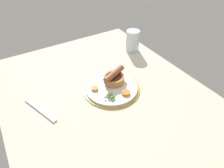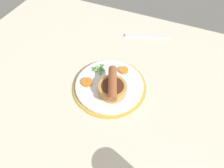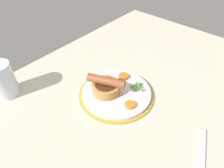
{
  "view_description": "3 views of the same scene",
  "coord_description": "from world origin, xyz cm",
  "px_view_note": "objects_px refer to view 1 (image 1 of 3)",
  "views": [
    {
      "loc": [
        50.0,
        -29.69,
        59.49
      ],
      "look_at": [
        -4.79,
        4.01,
        6.04
      ],
      "focal_mm": 32.0,
      "sensor_mm": 36.0,
      "label": 1
    },
    {
      "loc": [
        -21.64,
        40.5,
        55.25
      ],
      "look_at": [
        -6.31,
        4.79,
        5.89
      ],
      "focal_mm": 32.0,
      "sensor_mm": 36.0,
      "label": 2
    },
    {
      "loc": [
        -40.62,
        -24.58,
        49.13
      ],
      "look_at": [
        -5.4,
        5.65,
        6.8
      ],
      "focal_mm": 32.0,
      "sensor_mm": 36.0,
      "label": 3
    }
  ],
  "objects_px": {
    "dinner_plate": "(112,88)",
    "carrot_slice_0": "(95,88)",
    "carrot_slice_1": "(126,93)",
    "drinking_glass": "(133,41)",
    "fork": "(40,110)",
    "pea_pile": "(110,95)",
    "sausage_pudding": "(114,78)"
  },
  "relations": [
    {
      "from": "dinner_plate",
      "to": "carrot_slice_0",
      "type": "bearing_deg",
      "value": -107.66
    },
    {
      "from": "carrot_slice_1",
      "to": "drinking_glass",
      "type": "relative_size",
      "value": 0.3
    },
    {
      "from": "carrot_slice_0",
      "to": "fork",
      "type": "relative_size",
      "value": 0.17
    },
    {
      "from": "pea_pile",
      "to": "drinking_glass",
      "type": "height_order",
      "value": "drinking_glass"
    },
    {
      "from": "pea_pile",
      "to": "fork",
      "type": "height_order",
      "value": "pea_pile"
    },
    {
      "from": "sausage_pudding",
      "to": "fork",
      "type": "distance_m",
      "value": 0.32
    },
    {
      "from": "sausage_pudding",
      "to": "fork",
      "type": "height_order",
      "value": "sausage_pudding"
    },
    {
      "from": "carrot_slice_0",
      "to": "carrot_slice_1",
      "type": "height_order",
      "value": "same"
    },
    {
      "from": "carrot_slice_0",
      "to": "fork",
      "type": "bearing_deg",
      "value": -93.7
    },
    {
      "from": "sausage_pudding",
      "to": "fork",
      "type": "relative_size",
      "value": 0.66
    },
    {
      "from": "carrot_slice_0",
      "to": "carrot_slice_1",
      "type": "distance_m",
      "value": 0.13
    },
    {
      "from": "drinking_glass",
      "to": "carrot_slice_1",
      "type": "bearing_deg",
      "value": -39.94
    },
    {
      "from": "carrot_slice_1",
      "to": "fork",
      "type": "bearing_deg",
      "value": -108.08
    },
    {
      "from": "drinking_glass",
      "to": "dinner_plate",
      "type": "bearing_deg",
      "value": -50.39
    },
    {
      "from": "carrot_slice_0",
      "to": "sausage_pudding",
      "type": "bearing_deg",
      "value": 89.26
    },
    {
      "from": "dinner_plate",
      "to": "pea_pile",
      "type": "relative_size",
      "value": 5.34
    },
    {
      "from": "carrot_slice_1",
      "to": "drinking_glass",
      "type": "distance_m",
      "value": 0.38
    },
    {
      "from": "sausage_pudding",
      "to": "carrot_slice_0",
      "type": "xyz_separation_m",
      "value": [
        -0.0,
        -0.09,
        -0.02
      ]
    },
    {
      "from": "dinner_plate",
      "to": "fork",
      "type": "bearing_deg",
      "value": -97.08
    },
    {
      "from": "carrot_slice_1",
      "to": "pea_pile",
      "type": "bearing_deg",
      "value": -102.92
    },
    {
      "from": "dinner_plate",
      "to": "drinking_glass",
      "type": "height_order",
      "value": "drinking_glass"
    },
    {
      "from": "dinner_plate",
      "to": "sausage_pudding",
      "type": "distance_m",
      "value": 0.05
    },
    {
      "from": "fork",
      "to": "sausage_pudding",
      "type": "bearing_deg",
      "value": 67.47
    },
    {
      "from": "dinner_plate",
      "to": "pea_pile",
      "type": "bearing_deg",
      "value": -36.7
    },
    {
      "from": "carrot_slice_0",
      "to": "fork",
      "type": "height_order",
      "value": "carrot_slice_0"
    },
    {
      "from": "carrot_slice_0",
      "to": "dinner_plate",
      "type": "bearing_deg",
      "value": 72.34
    },
    {
      "from": "dinner_plate",
      "to": "carrot_slice_0",
      "type": "xyz_separation_m",
      "value": [
        -0.02,
        -0.07,
        0.01
      ]
    },
    {
      "from": "carrot_slice_0",
      "to": "fork",
      "type": "distance_m",
      "value": 0.23
    },
    {
      "from": "dinner_plate",
      "to": "carrot_slice_1",
      "type": "relative_size",
      "value": 7.12
    },
    {
      "from": "carrot_slice_0",
      "to": "drinking_glass",
      "type": "xyz_separation_m",
      "value": [
        -0.2,
        0.34,
        0.04
      ]
    },
    {
      "from": "sausage_pudding",
      "to": "pea_pile",
      "type": "distance_m",
      "value": 0.1
    },
    {
      "from": "pea_pile",
      "to": "carrot_slice_1",
      "type": "bearing_deg",
      "value": 77.08
    }
  ]
}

